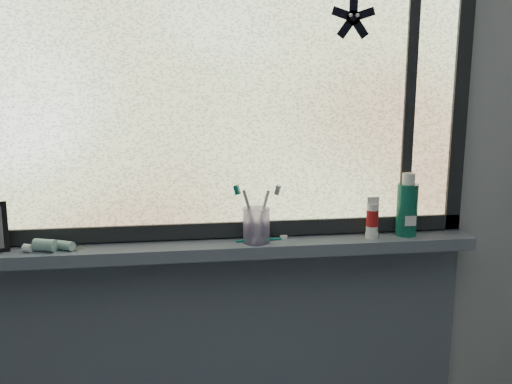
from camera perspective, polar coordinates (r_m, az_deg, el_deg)
The scene contains 13 objects.
wall_back at distance 1.86m, azimuth -3.02°, elevation 2.46°, with size 3.00×0.01×2.50m, color #9EA3A8.
windowsill at distance 1.84m, azimuth -2.73°, elevation -5.62°, with size 1.62×0.14×0.04m, color slate.
sill_apron at distance 2.10m, azimuth -2.74°, elevation -18.52°, with size 1.62×0.02×0.98m, color slate.
window_pane at distance 1.81m, azimuth -3.06°, elevation 11.12°, with size 1.50×0.01×1.00m, color silver.
frame_bottom at distance 1.87m, azimuth -2.88°, elevation -3.73°, with size 1.60×0.03×0.05m, color black.
frame_right at distance 2.02m, azimuth 19.79°, elevation 10.53°, with size 0.05×0.03×1.10m, color black.
frame_mullion at distance 1.95m, azimuth 15.15°, elevation 10.79°, with size 0.04×0.03×1.00m, color black.
starfish_sticker at distance 1.88m, azimuth 9.70°, elevation 16.80°, with size 0.15×0.02×0.15m, color black, non-canonical shape.
toothpaste_tube at distance 1.85m, azimuth -19.67°, elevation -5.01°, with size 0.21×0.05×0.04m, color silver, non-canonical shape.
toothbrush_cup at distance 1.82m, azimuth 0.04°, elevation -3.36°, with size 0.09×0.09×0.11m, color #C5ABE2.
toothbrush_lying at distance 1.84m, azimuth 0.28°, elevation -4.74°, with size 0.18×0.02×0.01m, color #0C7064, non-canonical shape.
mouthwash_bottle at distance 1.95m, azimuth 14.88°, elevation -1.21°, with size 0.07×0.07×0.17m, color #1B8E72.
cream_tube at distance 1.90m, azimuth 11.57°, elevation -2.38°, with size 0.04×0.04×0.10m, color silver.
Camera 1 is at (-0.15, -0.52, 1.55)m, focal length 40.00 mm.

